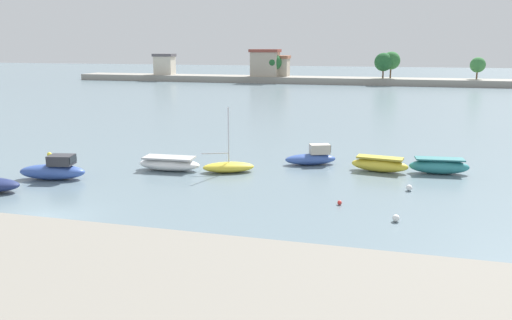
% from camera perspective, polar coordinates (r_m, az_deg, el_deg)
% --- Properties ---
extents(ground_plane, '(400.00, 400.00, 0.00)m').
position_cam_1_polar(ground_plane, '(29.80, -22.68, -6.15)').
color(ground_plane, slate).
extents(moored_boat_1, '(4.85, 2.51, 1.72)m').
position_cam_1_polar(moored_boat_1, '(38.03, -21.74, -1.05)').
color(moored_boat_1, '#3856A8').
rests_on(moored_boat_1, ground).
extents(moored_boat_2, '(4.80, 2.02, 1.03)m').
position_cam_1_polar(moored_boat_2, '(38.42, -9.71, -0.42)').
color(moored_boat_2, white).
rests_on(moored_boat_2, ground).
extents(moored_boat_3, '(4.05, 2.78, 4.78)m').
position_cam_1_polar(moored_boat_3, '(37.39, -3.11, -0.77)').
color(moored_boat_3, yellow).
rests_on(moored_boat_3, ground).
extents(moored_boat_4, '(4.25, 2.80, 1.59)m').
position_cam_1_polar(moored_boat_4, '(39.91, 6.32, 0.29)').
color(moored_boat_4, '#3856A8').
rests_on(moored_boat_4, ground).
extents(moored_boat_5, '(4.28, 1.88, 1.11)m').
position_cam_1_polar(moored_boat_5, '(38.55, 13.69, -0.49)').
color(moored_boat_5, yellow).
rests_on(moored_boat_5, ground).
extents(moored_boat_6, '(4.35, 1.79, 1.15)m').
position_cam_1_polar(moored_boat_6, '(39.19, 19.85, -0.65)').
color(moored_boat_6, teal).
rests_on(moored_boat_6, ground).
extents(mooring_buoy_0, '(0.40, 0.40, 0.40)m').
position_cam_1_polar(mooring_buoy_0, '(34.09, 16.81, -3.01)').
color(mooring_buoy_0, white).
rests_on(mooring_buoy_0, ground).
extents(mooring_buoy_1, '(0.39, 0.39, 0.39)m').
position_cam_1_polar(mooring_buoy_1, '(28.09, 15.43, -6.31)').
color(mooring_buoy_1, white).
rests_on(mooring_buoy_1, ground).
extents(mooring_buoy_2, '(0.38, 0.38, 0.38)m').
position_cam_1_polar(mooring_buoy_2, '(45.92, -22.17, 0.58)').
color(mooring_buoy_2, yellow).
rests_on(mooring_buoy_2, ground).
extents(mooring_buoy_3, '(0.27, 0.27, 0.27)m').
position_cam_1_polar(mooring_buoy_3, '(30.25, 9.36, -4.75)').
color(mooring_buoy_3, red).
rests_on(mooring_buoy_3, ground).
extents(distant_shoreline, '(123.93, 7.91, 8.03)m').
position_cam_1_polar(distant_shoreline, '(125.00, 6.00, 9.45)').
color(distant_shoreline, gray).
rests_on(distant_shoreline, ground).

